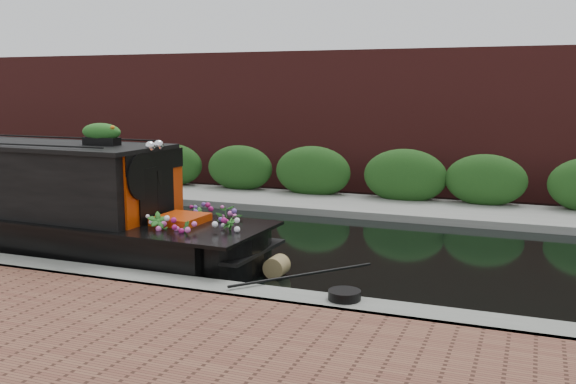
% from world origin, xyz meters
% --- Properties ---
extents(ground, '(80.00, 80.00, 0.00)m').
position_xyz_m(ground, '(0.00, 0.00, 0.00)').
color(ground, black).
rests_on(ground, ground).
extents(near_bank_coping, '(40.00, 0.60, 0.50)m').
position_xyz_m(near_bank_coping, '(0.00, -3.30, 0.00)').
color(near_bank_coping, slate).
rests_on(near_bank_coping, ground).
extents(far_bank_path, '(40.00, 2.40, 0.34)m').
position_xyz_m(far_bank_path, '(0.00, 4.20, 0.00)').
color(far_bank_path, gray).
rests_on(far_bank_path, ground).
extents(far_hedge, '(40.00, 1.10, 2.80)m').
position_xyz_m(far_hedge, '(0.00, 5.10, 0.00)').
color(far_hedge, '#1F4918').
rests_on(far_hedge, ground).
extents(far_brick_wall, '(40.00, 1.00, 8.00)m').
position_xyz_m(far_brick_wall, '(0.00, 7.20, 0.00)').
color(far_brick_wall, '#561F1D').
rests_on(far_brick_wall, ground).
extents(rope_fender, '(0.34, 0.35, 0.34)m').
position_xyz_m(rope_fender, '(1.72, -1.82, 0.17)').
color(rope_fender, olive).
rests_on(rope_fender, ground).
extents(coiled_mooring_rope, '(0.43, 0.43, 0.12)m').
position_xyz_m(coiled_mooring_rope, '(3.23, -3.19, 0.31)').
color(coiled_mooring_rope, black).
rests_on(coiled_mooring_rope, near_bank_coping).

